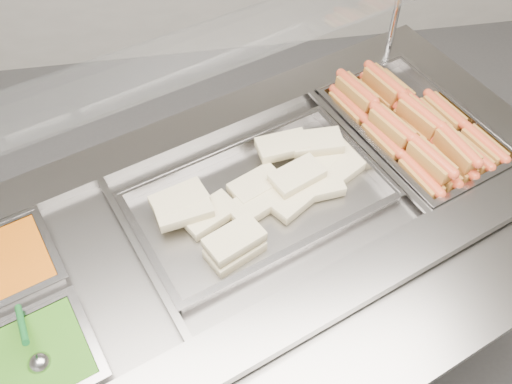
{
  "coord_description": "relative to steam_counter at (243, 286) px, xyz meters",
  "views": [
    {
      "loc": [
        -0.06,
        -0.64,
        2.36
      ],
      "look_at": [
        0.11,
        0.44,
        1.01
      ],
      "focal_mm": 40.0,
      "sensor_mm": 36.0,
      "label": 1
    }
  ],
  "objects": [
    {
      "name": "sneeze_guard",
      "position": [
        -0.09,
        0.22,
        0.9
      ],
      "size": [
        1.81,
        0.97,
        0.49
      ],
      "color": "silver",
      "rests_on": "steam_counter"
    },
    {
      "name": "serving_spoon",
      "position": [
        -0.57,
        -0.4,
        0.51
      ],
      "size": [
        0.1,
        0.19,
        0.14
      ],
      "color": "#A5A5A9",
      "rests_on": "pan_peas"
    },
    {
      "name": "tray_rail",
      "position": [
        0.21,
        -0.52,
        0.44
      ],
      "size": [
        1.95,
        1.08,
        0.06
      ],
      "color": "gray",
      "rests_on": "steam_counter"
    },
    {
      "name": "hotdogs_in_buns",
      "position": [
        0.62,
        0.24,
        0.5
      ],
      "size": [
        0.51,
        0.62,
        0.13
      ],
      "color": "#95621F",
      "rests_on": "pan_hotdogs"
    },
    {
      "name": "pan_wraps",
      "position": [
        0.06,
        0.02,
        0.47
      ],
      "size": [
        0.86,
        0.69,
        0.08
      ],
      "color": "gray",
      "rests_on": "steam_counter"
    },
    {
      "name": "pan_peas",
      "position": [
        -0.6,
        -0.41,
        0.45
      ],
      "size": [
        0.41,
        0.37,
        0.11
      ],
      "color": "gray",
      "rests_on": "steam_counter"
    },
    {
      "name": "steam_counter",
      "position": [
        0.0,
        0.0,
        0.0
      ],
      "size": [
        2.26,
        1.62,
        0.99
      ],
      "color": "slate",
      "rests_on": "ground"
    },
    {
      "name": "pan_hotdogs",
      "position": [
        0.64,
        0.25,
        0.45
      ],
      "size": [
        0.57,
        0.7,
        0.11
      ],
      "color": "gray",
      "rests_on": "steam_counter"
    },
    {
      "name": "tortilla_wraps",
      "position": [
        0.09,
        0.04,
        0.5
      ],
      "size": [
        0.72,
        0.5,
        0.08
      ],
      "color": "tan",
      "rests_on": "pan_wraps"
    }
  ]
}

